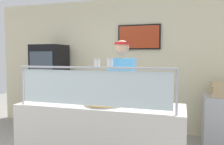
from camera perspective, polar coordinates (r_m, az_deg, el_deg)
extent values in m
cube|color=beige|center=(4.79, 5.65, 1.90)|extent=(6.39, 0.08, 2.70)
cube|color=black|center=(4.72, 6.65, 8.64)|extent=(0.85, 0.04, 0.49)
cube|color=#B23819|center=(4.70, 6.60, 8.67)|extent=(0.80, 0.01, 0.44)
cube|color=silver|center=(2.97, -2.83, -16.81)|extent=(1.99, 0.66, 0.95)
cylinder|color=#B2B5BC|center=(2.99, -21.08, -2.90)|extent=(0.02, 0.02, 0.47)
cylinder|color=#B2B5BC|center=(2.36, 15.64, -4.59)|extent=(0.02, 0.02, 0.47)
cube|color=silver|center=(2.54, -4.97, -3.84)|extent=(1.73, 0.01, 0.39)
cube|color=#B2B5BC|center=(2.52, -5.01, 1.20)|extent=(1.79, 0.06, 0.02)
cylinder|color=#9EA0A8|center=(2.79, -1.98, -7.83)|extent=(0.48, 0.48, 0.01)
cylinder|color=tan|center=(2.79, -1.98, -7.53)|extent=(0.46, 0.46, 0.02)
cylinder|color=gold|center=(2.79, -1.98, -7.29)|extent=(0.40, 0.40, 0.01)
cube|color=#ADAFB7|center=(2.76, -1.41, -7.29)|extent=(0.12, 0.29, 0.01)
cylinder|color=white|center=(2.50, -3.74, 2.18)|extent=(0.06, 0.06, 0.07)
cylinder|color=white|center=(2.50, -3.74, 1.95)|extent=(0.05, 0.05, 0.04)
cylinder|color=silver|center=(2.49, -3.74, 3.15)|extent=(0.06, 0.06, 0.02)
cylinder|color=white|center=(2.45, -0.50, 2.29)|extent=(0.06, 0.06, 0.08)
cylinder|color=red|center=(2.45, -0.50, 2.02)|extent=(0.05, 0.05, 0.05)
cylinder|color=silver|center=(2.45, -0.51, 3.43)|extent=(0.06, 0.06, 0.02)
cylinder|color=#23232D|center=(3.55, 0.62, -13.22)|extent=(0.13, 0.13, 0.95)
cylinder|color=#23232D|center=(3.50, 4.18, -13.50)|extent=(0.13, 0.13, 0.95)
cube|color=#4C9EE5|center=(3.38, 2.42, -1.14)|extent=(0.38, 0.21, 0.55)
sphere|color=tan|center=(3.36, 2.45, 6.18)|extent=(0.21, 0.21, 0.21)
cylinder|color=red|center=(3.37, 2.45, 7.16)|extent=(0.21, 0.21, 0.04)
cylinder|color=tan|center=(3.13, 4.59, -3.31)|extent=(0.08, 0.34, 0.08)
cube|color=black|center=(5.06, -14.93, -3.44)|extent=(0.61, 0.60, 1.76)
cube|color=#38424C|center=(4.80, -16.90, -3.46)|extent=(0.51, 0.02, 1.41)
cylinder|color=green|center=(4.98, -17.87, -2.60)|extent=(0.06, 0.06, 0.20)
cylinder|color=blue|center=(4.93, -17.04, -2.65)|extent=(0.06, 0.06, 0.20)
cylinder|color=blue|center=(4.88, -16.20, -2.69)|extent=(0.06, 0.06, 0.20)
cylinder|color=blue|center=(4.83, -15.34, -2.74)|extent=(0.06, 0.06, 0.20)
cylinder|color=red|center=(4.79, -14.46, -2.79)|extent=(0.06, 0.06, 0.20)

